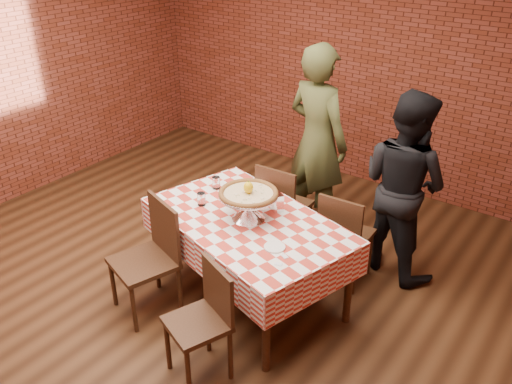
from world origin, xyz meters
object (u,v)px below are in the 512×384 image
table (248,259)px  diner_olive (317,141)px  pizza (248,194)px  diner_black (403,185)px  pizza_stand (249,206)px  chair_near_left (143,261)px  water_glass_left (201,199)px  condiment_caddy (277,202)px  chair_far_left (285,205)px  water_glass_right (216,183)px  chair_near_right (197,326)px  chair_far_right (346,236)px

table → diner_olive: size_ratio=0.87×
pizza → diner_olive: diner_olive is taller
diner_black → pizza_stand: bearing=71.2°
table → chair_near_left: (-0.57, -0.62, 0.10)m
water_glass_left → condiment_caddy: condiment_caddy is taller
chair_far_left → chair_near_left: bearing=72.2°
table → condiment_caddy: (0.11, 0.26, 0.46)m
chair_near_left → diner_olive: bearing=95.5°
water_glass_right → diner_black: bearing=32.8°
water_glass_left → water_glass_right: 0.31m
pizza_stand → chair_near_right: (0.25, -0.92, -0.43)m
table → pizza_stand: (-0.00, 0.02, 0.49)m
chair_far_right → chair_near_right: bearing=76.5°
pizza_stand → diner_olive: (-0.15, 1.31, 0.08)m
pizza_stand → diner_olive: size_ratio=0.25×
chair_near_right → chair_far_left: size_ratio=0.96×
pizza → table: bearing=-86.8°
chair_near_left → water_glass_right: bearing=105.7°
chair_far_right → diner_olive: 1.05m
chair_far_right → condiment_caddy: bearing=42.9°
pizza → chair_near_left: pizza is taller
condiment_caddy → chair_far_left: condiment_caddy is taller
water_glass_left → chair_near_left: (-0.12, -0.58, -0.34)m
pizza → chair_near_left: size_ratio=0.49×
chair_near_left → diner_black: (1.39, 1.76, 0.37)m
table → water_glass_right: (-0.54, 0.26, 0.44)m
chair_near_left → chair_far_right: 1.73m
diner_olive → water_glass_left: bearing=89.1°
chair_near_right → chair_near_left: bearing=-178.0°
diner_olive → chair_near_right: bearing=111.5°
condiment_caddy → diner_olive: 1.10m
chair_near_left → diner_black: diner_black is taller
chair_far_right → diner_olive: (-0.68, 0.62, 0.51)m
chair_far_left → diner_olive: size_ratio=0.47×
table → chair_far_right: chair_far_right is taller
pizza → condiment_caddy: bearing=66.2°
pizza_stand → chair_near_left: (-0.57, -0.64, -0.39)m
pizza_stand → water_glass_right: size_ratio=4.37×
diner_olive → diner_black: size_ratio=1.13×
table → chair_far_left: bearing=102.2°
water_glass_right → condiment_caddy: size_ratio=0.75×
diner_black → chair_near_left: bearing=69.2°
pizza → chair_far_right: pizza is taller
condiment_caddy → chair_far_left: 0.74m
chair_far_left → pizza: bearing=99.7°
table → chair_far_right: (0.54, 0.70, 0.06)m
condiment_caddy → chair_near_left: bearing=-94.3°
diner_olive → chair_far_left: bearing=98.0°
table → pizza: 0.60m
pizza → diner_olive: 1.32m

